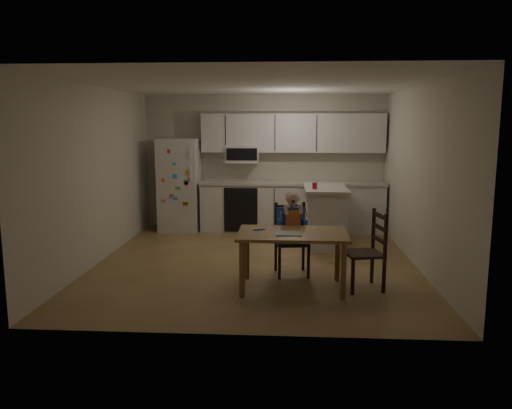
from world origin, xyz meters
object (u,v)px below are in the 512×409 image
at_px(refrigerator, 180,185).
at_px(dining_table, 292,240).
at_px(kitchen_island, 325,215).
at_px(chair_side, 371,245).
at_px(red_cup, 315,186).
at_px(chair_booster, 292,224).

bearing_deg(refrigerator, dining_table, -57.80).
bearing_deg(dining_table, refrigerator, 122.20).
distance_m(refrigerator, kitchen_island, 2.81).
distance_m(refrigerator, chair_side, 4.40).
relative_size(refrigerator, chair_side, 1.79).
bearing_deg(dining_table, chair_side, 4.22).
xyz_separation_m(refrigerator, red_cup, (2.42, -1.24, 0.15)).
distance_m(kitchen_island, dining_table, 2.37).
relative_size(kitchen_island, chair_booster, 1.17).
xyz_separation_m(kitchen_island, red_cup, (-0.19, -0.27, 0.52)).
xyz_separation_m(chair_booster, chair_side, (0.95, -0.55, -0.13)).
relative_size(red_cup, dining_table, 0.07).
bearing_deg(chair_side, dining_table, -97.63).
xyz_separation_m(red_cup, chair_booster, (-0.37, -1.42, -0.34)).
height_order(kitchen_island, dining_table, kitchen_island).
bearing_deg(refrigerator, chair_side, -46.83).
relative_size(chair_booster, chair_side, 1.16).
distance_m(red_cup, chair_side, 2.10).
xyz_separation_m(refrigerator, chair_side, (3.00, -3.20, -0.31)).
relative_size(kitchen_island, chair_side, 1.36).
bearing_deg(red_cup, dining_table, -100.15).
bearing_deg(chair_side, kitchen_island, 178.08).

